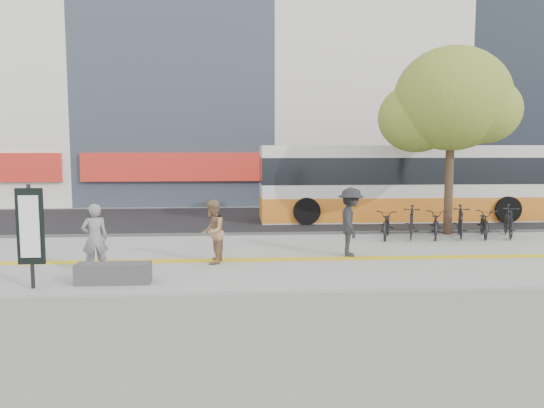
{
  "coord_description": "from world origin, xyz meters",
  "views": [
    {
      "loc": [
        0.1,
        -12.88,
        3.09
      ],
      "look_at": [
        1.07,
        2.0,
        1.44
      ],
      "focal_mm": 35.56,
      "sensor_mm": 36.0,
      "label": 1
    }
  ],
  "objects": [
    {
      "name": "bicycle_row",
      "position": [
        6.91,
        4.0,
        0.58
      ],
      "size": [
        5.17,
        1.91,
        1.05
      ],
      "color": "black",
      "rests_on": "sidewalk"
    },
    {
      "name": "seated_woman",
      "position": [
        -3.24,
        -0.18,
        0.9
      ],
      "size": [
        0.69,
        0.57,
        1.64
      ],
      "primitive_type": "imported",
      "rotation": [
        0.0,
        0.0,
        3.47
      ],
      "color": "black",
      "rests_on": "sidewalk"
    },
    {
      "name": "tactile_strip",
      "position": [
        0.0,
        1.0,
        0.09
      ],
      "size": [
        40.0,
        0.45,
        0.01
      ],
      "primitive_type": "cube",
      "color": "gold",
      "rests_on": "sidewalk"
    },
    {
      "name": "pedestrian_dark",
      "position": [
        3.17,
        1.34,
        1.01
      ],
      "size": [
        0.86,
        1.29,
        1.87
      ],
      "primitive_type": "imported",
      "rotation": [
        0.0,
        0.0,
        1.43
      ],
      "color": "black",
      "rests_on": "sidewalk"
    },
    {
      "name": "ground",
      "position": [
        0.0,
        0.0,
        0.0
      ],
      "size": [
        120.0,
        120.0,
        0.0
      ],
      "primitive_type": "plane",
      "color": "slate",
      "rests_on": "ground"
    },
    {
      "name": "street_tree",
      "position": [
        7.18,
        4.82,
        4.51
      ],
      "size": [
        4.4,
        3.8,
        6.31
      ],
      "color": "#332117",
      "rests_on": "sidewalk"
    },
    {
      "name": "curb",
      "position": [
        0.0,
        5.0,
        0.07
      ],
      "size": [
        40.0,
        0.25,
        0.14
      ],
      "primitive_type": "cube",
      "color": "#3D3D40",
      "rests_on": "ground"
    },
    {
      "name": "signboard",
      "position": [
        -4.2,
        -1.51,
        1.37
      ],
      "size": [
        0.55,
        0.1,
        2.2
      ],
      "color": "black",
      "rests_on": "sidewalk"
    },
    {
      "name": "pedestrian_tan",
      "position": [
        -0.53,
        0.67,
        0.89
      ],
      "size": [
        0.72,
        0.87,
        1.62
      ],
      "primitive_type": "imported",
      "rotation": [
        0.0,
        0.0,
        -1.72
      ],
      "color": "#8B6645",
      "rests_on": "sidewalk"
    },
    {
      "name": "sidewalk",
      "position": [
        0.0,
        1.5,
        0.04
      ],
      "size": [
        40.0,
        7.0,
        0.08
      ],
      "primitive_type": "cube",
      "color": "slate",
      "rests_on": "ground"
    },
    {
      "name": "street",
      "position": [
        0.0,
        9.0,
        0.03
      ],
      "size": [
        40.0,
        8.0,
        0.06
      ],
      "primitive_type": "cube",
      "color": "black",
      "rests_on": "ground"
    },
    {
      "name": "bench",
      "position": [
        -2.6,
        -1.2,
        0.3
      ],
      "size": [
        1.6,
        0.45,
        0.45
      ],
      "primitive_type": "cube",
      "color": "#3D3D40",
      "rests_on": "sidewalk"
    },
    {
      "name": "bus",
      "position": [
        6.69,
        8.5,
        1.47
      ],
      "size": [
        11.29,
        2.68,
        3.01
      ],
      "color": "silver",
      "rests_on": "street"
    }
  ]
}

